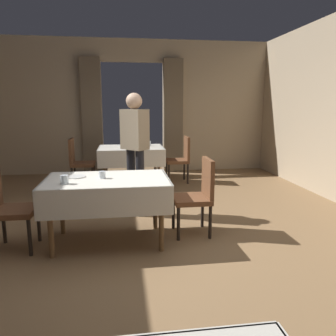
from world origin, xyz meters
name	(u,v)px	position (x,y,z in m)	size (l,w,h in m)	color
ground	(148,244)	(0.00, 0.00, 0.00)	(10.08, 10.08, 0.00)	olive
wall_back	(133,107)	(0.00, 4.18, 1.52)	(6.40, 0.27, 3.00)	tan
dining_table_mid	(107,187)	(-0.44, 0.14, 0.65)	(1.38, 0.89, 0.75)	brown
dining_table_far	(131,153)	(-0.10, 2.86, 0.64)	(1.25, 0.93, 0.75)	brown
chair_mid_right	(198,193)	(0.63, 0.25, 0.52)	(0.44, 0.44, 0.93)	black
chair_mid_left	(6,204)	(-1.51, 0.07, 0.52)	(0.44, 0.44, 0.93)	black
chair_far_right	(181,157)	(0.91, 2.96, 0.52)	(0.44, 0.44, 0.93)	black
chair_far_left	(78,160)	(-1.11, 2.87, 0.52)	(0.44, 0.44, 0.93)	black
plate_mid_a	(77,177)	(-0.79, 0.25, 0.76)	(0.20, 0.20, 0.01)	white
glass_mid_b	(64,180)	(-0.87, -0.06, 0.80)	(0.08, 0.08, 0.09)	silver
glass_mid_c	(102,175)	(-0.49, 0.15, 0.79)	(0.08, 0.08, 0.08)	silver
flower_vase_far	(133,144)	(-0.07, 2.58, 0.85)	(0.07, 0.07, 0.18)	silver
plate_far_b	(123,145)	(-0.25, 3.13, 0.76)	(0.21, 0.21, 0.01)	white
glass_far_c	(149,143)	(0.27, 3.00, 0.80)	(0.06, 0.06, 0.10)	silver
person_waiter_by_doorway	(135,144)	(-0.09, 1.06, 1.02)	(0.40, 0.41, 1.72)	black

